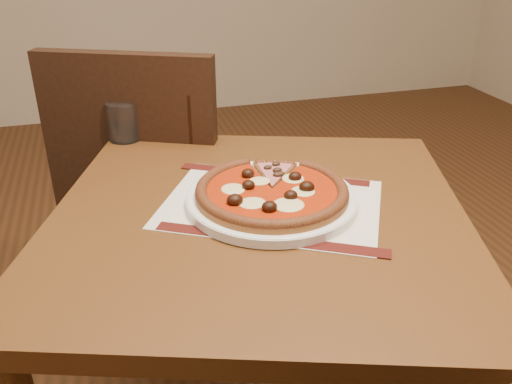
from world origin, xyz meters
TOP-DOWN VIEW (x-y plane):
  - table at (-0.19, 0.10)m, footprint 1.02×1.02m
  - chair_far at (-0.35, 0.67)m, footprint 0.61×0.61m
  - placemat at (-0.15, 0.12)m, footprint 0.51×0.47m
  - plate at (-0.15, 0.12)m, footprint 0.34×0.34m
  - pizza at (-0.15, 0.12)m, footprint 0.30×0.30m
  - ham_slice at (-0.11, 0.20)m, footprint 0.09×0.13m
  - water_glass at (-0.41, 0.56)m, footprint 0.08×0.08m
  - bottle at (-0.24, 0.50)m, footprint 0.05×0.05m

SIDE VIEW (x-z plane):
  - chair_far at x=-0.35m, z-range 0.07..1.04m
  - table at x=-0.19m, z-range 0.27..1.02m
  - placemat at x=-0.15m, z-range 0.75..0.75m
  - plate at x=-0.15m, z-range 0.75..0.77m
  - ham_slice at x=-0.11m, z-range 0.77..0.79m
  - pizza at x=-0.15m, z-range 0.76..0.80m
  - water_glass at x=-0.41m, z-range 0.75..0.85m
  - bottle at x=-0.24m, z-range 0.73..0.91m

